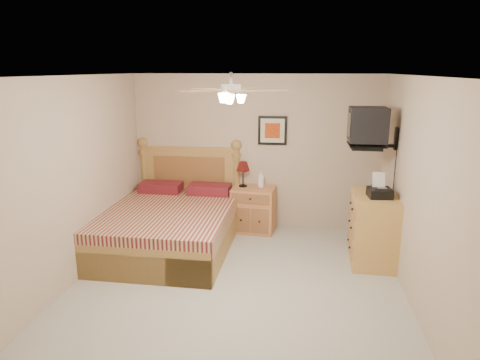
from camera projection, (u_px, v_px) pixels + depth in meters
The scene contains 17 objects.
floor at pixel (235, 291), 5.11m from camera, with size 4.50×4.50×0.00m, color #ABA69A.
ceiling at pixel (234, 76), 4.48m from camera, with size 4.00×4.50×0.04m, color white.
wall_back at pixel (256, 153), 6.95m from camera, with size 4.00×0.04×2.50m, color tan.
wall_front at pixel (179, 290), 2.64m from camera, with size 4.00×0.04×2.50m, color tan.
wall_left at pixel (68, 184), 5.06m from camera, with size 0.04×4.50×2.50m, color tan.
wall_right at pixel (421, 198), 4.52m from camera, with size 0.04×4.50×2.50m, color tan.
bed at pixel (169, 201), 6.15m from camera, with size 1.72×2.26×1.47m, color #A07133, non-canonical shape.
nightstand at pixel (253, 209), 6.94m from camera, with size 0.67×0.50×0.73m, color #C07747.
table_lamp at pixel (243, 174), 6.87m from camera, with size 0.22×0.22×0.41m, color #56110F, non-canonical shape.
lotion_bottle at pixel (261, 179), 6.84m from camera, with size 0.10×0.10×0.27m, color white.
framed_picture at pixel (273, 131), 6.80m from camera, with size 0.46×0.04×0.46m, color black.
dresser at pixel (373, 229), 5.76m from camera, with size 0.56×0.81×0.96m, color #C48C45.
fax_machine at pixel (380, 186), 5.51m from camera, with size 0.29×0.31×0.31m, color black, non-canonical shape.
magazine_lower at pixel (372, 188), 5.91m from camera, with size 0.19×0.25×0.02m, color #BDAF95.
magazine_upper at pixel (371, 186), 5.93m from camera, with size 0.17×0.24×0.02m, color gray.
wall_tv at pixel (379, 128), 5.70m from camera, with size 0.56×0.46×0.58m, color black, non-canonical shape.
ceiling_fan at pixel (231, 90), 4.32m from camera, with size 1.14×1.14×0.28m, color white, non-canonical shape.
Camera 1 is at (0.71, -4.55, 2.57)m, focal length 32.00 mm.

